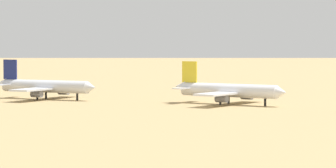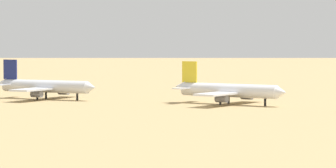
% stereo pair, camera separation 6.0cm
% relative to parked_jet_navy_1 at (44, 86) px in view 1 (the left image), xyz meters
% --- Properties ---
extents(ground, '(4000.00, 4000.00, 0.00)m').
position_rel_parked_jet_navy_1_xyz_m(ground, '(59.77, -4.70, -4.23)').
color(ground, tan).
extents(ridge_far_west, '(329.69, 315.72, 67.31)m').
position_rel_parked_jet_navy_1_xyz_m(ridge_far_west, '(-474.78, 1151.31, 29.42)').
color(ridge_far_west, slate).
rests_on(ridge_far_west, ground).
extents(parked_jet_navy_1, '(39.05, 32.75, 12.91)m').
position_rel_parked_jet_navy_1_xyz_m(parked_jet_navy_1, '(0.00, 0.00, 0.00)').
color(parked_jet_navy_1, silver).
rests_on(parked_jet_navy_1, ground).
extents(parked_jet_yellow_2, '(38.79, 32.82, 12.81)m').
position_rel_parked_jet_navy_1_xyz_m(parked_jet_yellow_2, '(62.27, 8.10, -0.03)').
color(parked_jet_yellow_2, white).
rests_on(parked_jet_yellow_2, ground).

